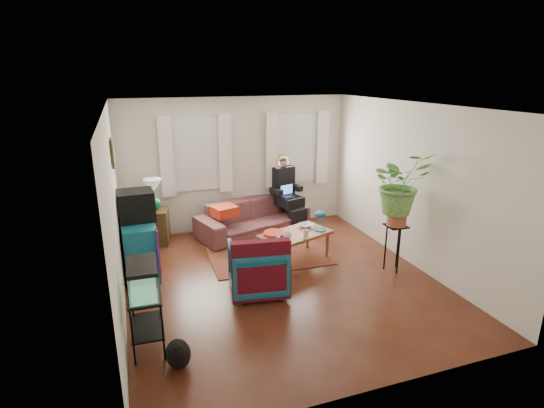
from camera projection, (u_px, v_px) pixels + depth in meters
name	position (u px, v px, depth m)	size (l,w,h in m)	color
floor	(281.00, 280.00, 6.47)	(4.50, 5.00, 0.01)	#4F2B14
ceiling	(282.00, 106.00, 5.69)	(4.50, 5.00, 0.01)	white
wall_back	(237.00, 164.00, 8.33)	(4.50, 0.01, 2.60)	silver
wall_front	(377.00, 273.00, 3.83)	(4.50, 0.01, 2.60)	silver
wall_left	(115.00, 215.00, 5.37)	(0.01, 5.00, 2.60)	silver
wall_right	(413.00, 185.00, 6.79)	(0.01, 5.00, 2.60)	silver
window_left	(196.00, 154.00, 7.99)	(1.08, 0.04, 1.38)	white
window_right	(296.00, 148.00, 8.63)	(1.08, 0.04, 1.38)	white
curtains_left	(197.00, 155.00, 7.92)	(1.36, 0.06, 1.50)	white
curtains_right	(298.00, 149.00, 8.56)	(1.36, 0.06, 1.50)	white
picture_frame	(113.00, 153.00, 5.96)	(0.04, 0.32, 0.40)	#3D2616
area_rug	(266.00, 252.00, 7.44)	(2.00, 1.60, 0.01)	brown
sofa	(253.00, 212.00, 8.25)	(2.21, 0.87, 0.86)	brown
seated_person	(286.00, 194.00, 8.63)	(0.55, 0.68, 1.32)	black
side_table	(156.00, 227.00, 7.78)	(0.44, 0.44, 0.64)	#3E2117
table_lamp	(154.00, 195.00, 7.60)	(0.33, 0.33, 0.59)	white
dresser	(139.00, 248.00, 6.56)	(0.48, 0.96, 0.86)	#114F66
crt_tv	(136.00, 205.00, 6.46)	(0.53, 0.48, 0.46)	black
aquarium_stand	(147.00, 321.00, 4.78)	(0.35, 0.62, 0.70)	black
aquarium	(143.00, 278.00, 4.62)	(0.31, 0.57, 0.37)	#7FD899
black_cat	(178.00, 351.00, 4.54)	(0.27, 0.41, 0.35)	black
armchair	(258.00, 266.00, 6.03)	(0.78, 0.73, 0.80)	#116667
serape_throw	(261.00, 264.00, 5.69)	(0.80, 0.19, 0.66)	#9E0A0A
coffee_table	(295.00, 246.00, 7.10)	(1.17, 0.64, 0.49)	brown
cup_a	(287.00, 236.00, 6.77)	(0.13, 0.13, 0.10)	white
cup_b	(306.00, 233.00, 6.90)	(0.11, 0.11, 0.10)	beige
bowl	(305.00, 225.00, 7.28)	(0.23, 0.23, 0.06)	white
snack_tray	(274.00, 233.00, 6.95)	(0.36, 0.36, 0.04)	#B21414
birdcage	(320.00, 221.00, 7.09)	(0.19, 0.19, 0.34)	#115B6B
plant_stand	(394.00, 248.00, 6.69)	(0.32, 0.32, 0.76)	black
potted_plant	(399.00, 193.00, 6.42)	(0.87, 0.75, 0.97)	#599947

